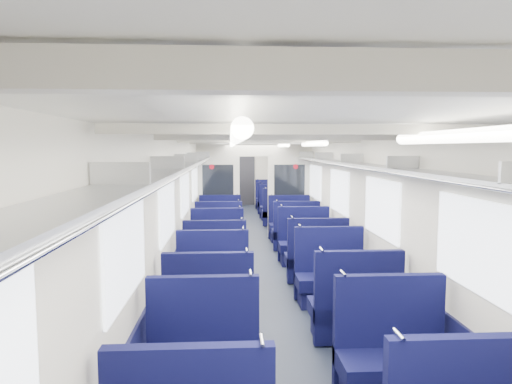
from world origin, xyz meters
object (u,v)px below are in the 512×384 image
end_door (245,179)px  seat_23 (276,208)px  seat_24 (223,204)px  seat_14 (217,248)px  seat_6 (203,364)px  seat_16 (219,235)px  seat_11 (330,280)px  seat_20 (221,214)px  seat_9 (355,311)px  seat_10 (213,285)px  seat_17 (296,234)px  seat_18 (220,226)px  seat_22 (222,208)px  seat_12 (215,264)px  seat_25 (272,204)px  seat_27 (270,200)px  seat_8 (209,314)px  seat_7 (393,361)px  seat_19 (290,226)px  seat_15 (304,246)px  seat_13 (316,261)px  seat_21 (280,214)px  bulkhead (254,188)px  seat_26 (223,200)px

end_door → seat_23: (0.83, -3.70, -0.66)m
seat_24 → seat_14: bearing=-90.0°
seat_6 → seat_16: 5.91m
seat_11 → seat_20: (-1.66, 6.48, 0.00)m
seat_9 → seat_6: bearing=-144.7°
seat_10 → seat_17: bearing=65.3°
seat_18 → seat_22: size_ratio=1.00×
seat_20 → seat_24: 2.40m
seat_12 → seat_22: same height
seat_25 → seat_27: same height
end_door → seat_9: size_ratio=1.80×
seat_10 → seat_24: same height
seat_8 → seat_12: 2.20m
seat_11 → seat_7: bearing=-90.0°
seat_19 → seat_24: 4.77m
seat_22 → seat_23: bearing=-4.3°
seat_6 → seat_15: same height
seat_13 → seat_11: bearing=-90.0°
end_door → seat_22: 3.73m
seat_8 → seat_23: size_ratio=1.00×
seat_13 → seat_19: size_ratio=1.00×
seat_11 → seat_21: bearing=90.0°
seat_8 → seat_17: bearing=70.5°
seat_8 → seat_18: bearing=90.0°
seat_16 → seat_20: same height
seat_25 → seat_22: bearing=-147.3°
seat_17 → seat_22: size_ratio=1.00×
end_door → seat_27: (0.83, -1.48, -0.66)m
seat_13 → seat_18: 3.84m
seat_12 → seat_15: (1.66, 1.30, 0.00)m
bulkhead → seat_16: 1.87m
seat_18 → seat_24: 4.35m
end_door → seat_12: end_door is taller
seat_21 → seat_24: same height
seat_6 → seat_7: same height
seat_11 → seat_18: bearing=110.1°
seat_8 → seat_13: 2.85m
seat_15 → seat_18: size_ratio=1.00×
seat_9 → seat_14: bearing=116.1°
seat_24 → seat_21: bearing=-54.9°
seat_11 → seat_19: size_ratio=1.00×
seat_7 → seat_19: 6.89m
seat_15 → seat_18: 2.82m
seat_15 → seat_25: 6.61m
seat_6 → seat_15: (1.66, 4.69, 0.00)m
seat_9 → seat_12: bearing=126.9°
seat_6 → seat_27: bearing=82.3°
seat_26 → seat_24: bearing=-90.0°
seat_14 → seat_17: 2.11m
seat_23 → seat_13: bearing=-90.0°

